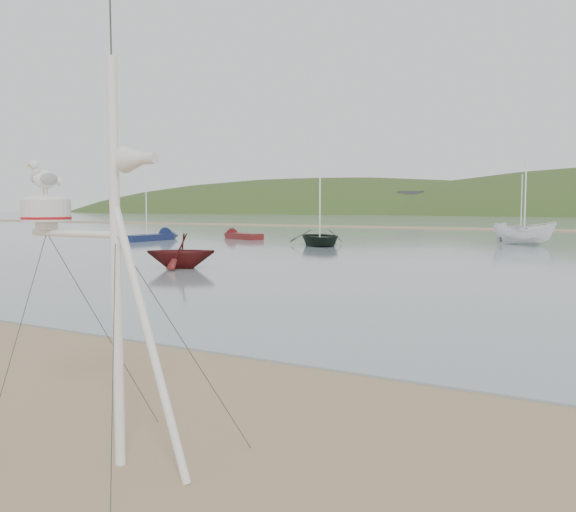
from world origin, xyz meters
The scene contains 8 objects.
ground centered at (0.00, 0.00, 0.00)m, with size 560.00×560.00×0.00m, color #8A6F4F.
mast_rig centered at (0.93, -0.53, 1.26)m, with size 2.31×2.47×5.22m.
boat_dark centered at (-13.69, 32.90, 2.75)m, with size 3.87×1.12×5.42m, color black.
boat_red centered at (-11.79, 15.74, 1.51)m, with size 2.54×1.55×2.95m, color #591414.
boat_white centered at (-1.47, 41.20, 2.21)m, with size 1.63×1.67×4.33m, color white.
sailboat_blue_near centered at (-28.40, 32.89, 0.30)m, with size 1.62×6.31×6.28m.
dinghy_red_far centered at (-24.13, 37.65, 0.29)m, with size 5.28×3.07×1.26m.
sailboat_dark_mid centered at (-2.25, 47.96, 0.30)m, with size 2.80×5.92×5.76m.
Camera 1 is at (5.73, -5.06, 2.76)m, focal length 38.00 mm.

